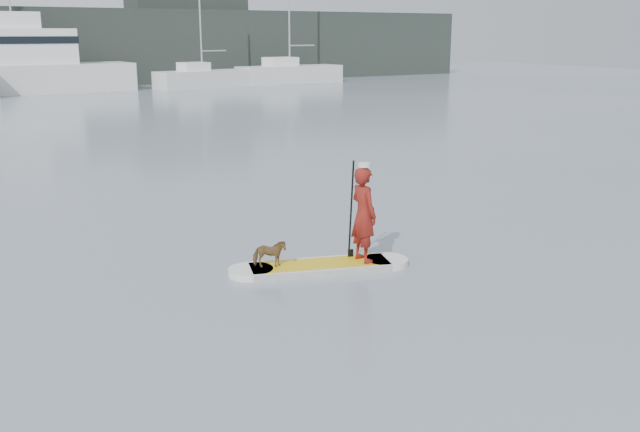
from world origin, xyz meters
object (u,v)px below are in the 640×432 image
sailboat_e (202,78)px  motor_yacht_a (35,63)px  sailboat_f (289,72)px  dog (269,254)px  paddler (364,214)px  paddleboard (320,267)px

sailboat_e → motor_yacht_a: sailboat_e is taller
sailboat_e → sailboat_f: 8.20m
sailboat_e → motor_yacht_a: bearing=164.5°
dog → motor_yacht_a: 43.49m
dog → sailboat_e: bearing=6.6°
sailboat_e → sailboat_f: bearing=-2.2°
paddler → motor_yacht_a: motor_yacht_a is taller
sailboat_f → paddleboard: bearing=-120.7°
paddler → sailboat_e: 44.61m
dog → sailboat_f: sailboat_f is taller
paddleboard → paddler: bearing=-0.0°
dog → motor_yacht_a: size_ratio=0.05×
paddler → sailboat_f: bearing=-26.9°
paddler → sailboat_e: sailboat_e is taller
paddler → sailboat_e: size_ratio=0.16×
paddler → sailboat_e: (13.90, 42.39, -0.22)m
sailboat_e → sailboat_f: size_ratio=0.79×
paddleboard → motor_yacht_a: bearing=104.1°
paddleboard → sailboat_f: size_ratio=0.23×
sailboat_f → paddler: bearing=-119.8°
paddleboard → dog: (-0.87, 0.28, 0.31)m
motor_yacht_a → sailboat_f: bearing=-3.5°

